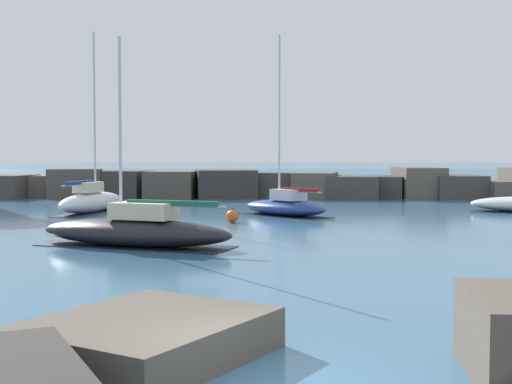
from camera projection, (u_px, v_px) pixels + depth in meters
The scene contains 7 objects.
open_sea_beyond at pixel (271, 176), 118.72m from camera, with size 400.00×116.00×0.01m.
breakwater_jetty at pixel (299, 185), 58.77m from camera, with size 67.46×6.93×2.57m.
foreground_rocks at pixel (183, 361), 10.87m from camera, with size 16.09×8.72×1.37m.
sailboat_moored_0 at pixel (136, 230), 27.75m from camera, with size 8.53×4.98×8.16m.
sailboat_moored_3 at pixel (91, 200), 44.01m from camera, with size 3.27×8.10×11.19m.
sailboat_moored_4 at pixel (285, 206), 41.69m from camera, with size 5.92×6.12×10.58m.
mooring_buoy_orange_near at pixel (232, 216), 37.41m from camera, with size 0.66×0.66×0.86m.
Camera 1 is at (0.16, -10.89, 3.59)m, focal length 50.00 mm.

